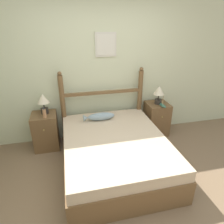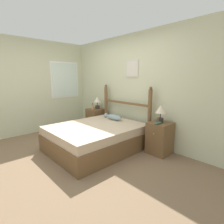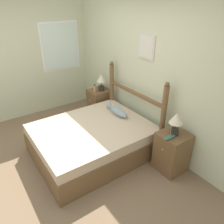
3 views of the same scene
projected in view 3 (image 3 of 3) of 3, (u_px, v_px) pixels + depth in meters
The scene contains 12 objects.
ground_plane at pixel (59, 166), 3.58m from camera, with size 16.00×16.00×0.00m, color #7A6047.
wall_back at pixel (143, 73), 3.86m from camera, with size 6.40×0.08×2.55m.
wall_left at pixel (12, 61), 4.54m from camera, with size 0.08×6.40×2.55m.
bed at pixel (93, 140), 3.79m from camera, with size 1.53×1.91×0.53m.
headboard at pixel (134, 104), 4.04m from camera, with size 1.53×0.09×1.35m.
nightstand_left at pixel (99, 104), 4.94m from camera, with size 0.42×0.45×0.65m.
nightstand_right at pixel (172, 152), 3.40m from camera, with size 0.42×0.45×0.65m.
table_lamp_left at pixel (101, 80), 4.69m from camera, with size 0.20×0.20×0.35m.
table_lamp_right at pixel (176, 121), 3.14m from camera, with size 0.20×0.20×0.35m.
bottle at pixel (95, 88), 4.66m from camera, with size 0.06×0.06×0.18m.
model_boat at pixel (170, 137), 3.15m from camera, with size 0.08×0.24×0.21m.
fish_pillow at pixel (117, 111), 4.03m from camera, with size 0.55×0.16×0.13m.
Camera 3 is at (2.75, -0.86, 2.46)m, focal length 35.00 mm.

